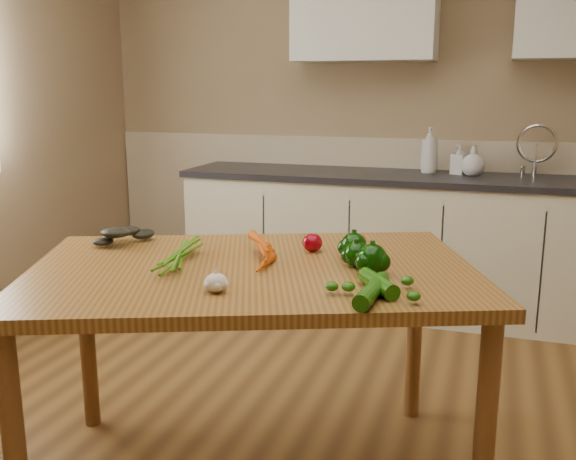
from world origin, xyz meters
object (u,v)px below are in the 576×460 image
(soap_bottle_b, at_px, (459,159))
(tomato_a, at_px, (312,243))
(soap_bottle_c, at_px, (473,161))
(pepper_a, at_px, (356,255))
(carrot_bunch, at_px, (236,251))
(tomato_c, at_px, (357,242))
(tomato_b, at_px, (351,244))
(leafy_greens, at_px, (123,231))
(table, at_px, (253,291))
(zucchini_a, at_px, (378,284))
(pepper_b, at_px, (354,246))
(soap_bottle_a, at_px, (430,150))
(garlic_bulb, at_px, (216,283))
(zucchini_b, at_px, (372,291))
(pepper_c, at_px, (372,259))

(soap_bottle_b, bearing_deg, tomato_a, 10.89)
(soap_bottle_c, relative_size, pepper_a, 2.12)
(soap_bottle_b, relative_size, tomato_a, 2.48)
(carrot_bunch, relative_size, tomato_c, 3.93)
(soap_bottle_b, height_order, carrot_bunch, soap_bottle_b)
(soap_bottle_b, relative_size, carrot_bunch, 0.66)
(soap_bottle_c, height_order, tomato_b, soap_bottle_c)
(carrot_bunch, bearing_deg, leafy_greens, 148.41)
(table, height_order, tomato_b, tomato_b)
(pepper_a, bearing_deg, zucchini_a, -63.99)
(pepper_a, height_order, zucchini_a, pepper_a)
(zucchini_a, bearing_deg, pepper_b, 113.65)
(tomato_b, relative_size, tomato_c, 0.95)
(leafy_greens, distance_m, pepper_b, 0.93)
(tomato_a, xyz_separation_m, zucchini_a, (0.33, -0.41, -0.01))
(soap_bottle_a, xyz_separation_m, tomato_a, (-0.23, -1.91, -0.18))
(table, height_order, carrot_bunch, carrot_bunch)
(carrot_bunch, relative_size, pepper_b, 2.99)
(soap_bottle_c, relative_size, pepper_b, 1.93)
(garlic_bulb, distance_m, tomato_a, 0.58)
(soap_bottle_c, relative_size, leafy_greens, 0.84)
(tomato_b, bearing_deg, pepper_b, -71.45)
(pepper_b, distance_m, zucchini_b, 0.46)
(tomato_a, bearing_deg, tomato_b, 16.95)
(leafy_greens, distance_m, zucchini_b, 1.13)
(tomato_a, bearing_deg, pepper_a, -37.20)
(pepper_a, xyz_separation_m, pepper_c, (0.07, -0.07, 0.01))
(garlic_bulb, bearing_deg, table, 90.05)
(pepper_c, bearing_deg, soap_bottle_c, 83.62)
(leafy_greens, distance_m, zucchini_a, 1.12)
(soap_bottle_a, relative_size, garlic_bulb, 4.15)
(tomato_b, bearing_deg, zucchini_a, -67.41)
(pepper_c, bearing_deg, carrot_bunch, 179.10)
(table, xyz_separation_m, garlic_bulb, (0.00, -0.31, 0.12))
(soap_bottle_b, height_order, tomato_b, soap_bottle_b)
(pepper_a, relative_size, tomato_a, 1.14)
(soap_bottle_c, height_order, carrot_bunch, soap_bottle_c)
(carrot_bunch, height_order, pepper_a, pepper_a)
(soap_bottle_a, relative_size, leafy_greens, 1.33)
(tomato_b, bearing_deg, zucchini_b, -70.98)
(pepper_b, bearing_deg, zucchini_b, -70.88)
(tomato_b, bearing_deg, leafy_greens, -169.45)
(pepper_c, height_order, zucchini_b, pepper_c)
(table, xyz_separation_m, pepper_b, (0.32, 0.21, 0.14))
(pepper_b, bearing_deg, tomato_b, 108.55)
(carrot_bunch, distance_m, tomato_c, 0.48)
(tomato_a, relative_size, tomato_b, 1.10)
(carrot_bunch, bearing_deg, pepper_c, -22.40)
(zucchini_b, bearing_deg, zucchini_a, 86.10)
(tomato_b, bearing_deg, pepper_c, -63.58)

